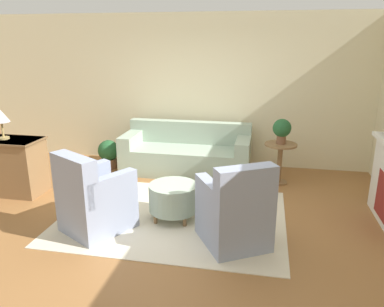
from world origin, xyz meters
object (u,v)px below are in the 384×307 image
at_px(table_lamp, 1,117).
at_px(side_table, 280,157).
at_px(couch, 187,154).
at_px(potted_plant_floor, 109,153).
at_px(armchair_right, 235,213).
at_px(ottoman_table, 173,197).
at_px(armchair_left, 93,201).
at_px(potted_plant_on_side_table, 282,129).
at_px(dresser, 8,165).

bearing_deg(table_lamp, side_table, 16.26).
distance_m(couch, potted_plant_floor, 1.48).
bearing_deg(armchair_right, ottoman_table, 149.44).
bearing_deg(couch, armchair_left, -105.44).
relative_size(armchair_right, potted_plant_on_side_table, 2.50).
distance_m(ottoman_table, table_lamp, 2.92).
height_order(side_table, dresser, dresser).
bearing_deg(dresser, table_lamp, -7.13).
relative_size(armchair_left, ottoman_table, 1.58).
xyz_separation_m(armchair_left, table_lamp, (-1.86, 0.91, 0.80)).
bearing_deg(table_lamp, armchair_left, -26.06).
relative_size(ottoman_table, table_lamp, 1.42).
relative_size(armchair_left, side_table, 1.49).
height_order(armchair_left, potted_plant_on_side_table, potted_plant_on_side_table).
relative_size(potted_plant_floor, table_lamp, 1.17).
height_order(couch, armchair_right, armchair_right).
height_order(couch, armchair_left, armchair_left).
bearing_deg(couch, side_table, -10.04).
bearing_deg(ottoman_table, couch, 96.70).
relative_size(armchair_left, potted_plant_on_side_table, 2.50).
bearing_deg(ottoman_table, dresser, 171.72).
xyz_separation_m(dresser, potted_plant_on_side_table, (4.17, 1.22, 0.48)).
bearing_deg(armchair_left, potted_plant_floor, 109.18).
height_order(armchair_right, table_lamp, table_lamp).
relative_size(armchair_left, dresser, 0.92).
height_order(side_table, potted_plant_on_side_table, potted_plant_on_side_table).
height_order(armchair_right, side_table, armchair_right).
height_order(armchair_left, side_table, armchair_left).
xyz_separation_m(armchair_left, ottoman_table, (0.89, 0.51, -0.10)).
xyz_separation_m(armchair_right, table_lamp, (-3.62, 0.91, 0.80)).
relative_size(side_table, table_lamp, 1.50).
xyz_separation_m(ottoman_table, table_lamp, (-2.75, 0.40, 0.90)).
relative_size(armchair_left, table_lamp, 2.25).
distance_m(couch, armchair_right, 2.65).
height_order(couch, side_table, couch).
distance_m(armchair_left, armchair_right, 1.76).
xyz_separation_m(potted_plant_on_side_table, table_lamp, (-4.17, -1.22, 0.27)).
xyz_separation_m(couch, side_table, (1.64, -0.29, 0.15)).
bearing_deg(dresser, ottoman_table, -8.28).
height_order(potted_plant_on_side_table, table_lamp, table_lamp).
bearing_deg(armchair_left, armchair_right, 0.00).
bearing_deg(potted_plant_on_side_table, ottoman_table, -131.22).
relative_size(armchair_left, potted_plant_floor, 1.92).
bearing_deg(potted_plant_on_side_table, armchair_right, -104.59).
bearing_deg(potted_plant_on_side_table, table_lamp, -163.74).
bearing_deg(ottoman_table, armchair_left, -150.26).
relative_size(couch, armchair_right, 2.22).
bearing_deg(potted_plant_on_side_table, couch, 169.96).
height_order(armchair_right, potted_plant_floor, armchair_right).
distance_m(side_table, table_lamp, 4.41).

